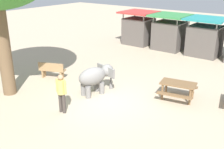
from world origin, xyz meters
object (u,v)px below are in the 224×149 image
elephant (96,77)px  person_handler (61,91)px  market_stall_red (139,29)px  wooden_bench (52,70)px  market_stall_teal (205,39)px  market_stall_green (169,34)px  feed_bucket (103,73)px  picnic_table_far (178,87)px

elephant → person_handler: size_ratio=1.17×
market_stall_red → elephant: bearing=-69.4°
wooden_bench → market_stall_teal: (4.88, 9.08, 0.67)m
market_stall_green → market_stall_red: bearing=180.0°
market_stall_teal → wooden_bench: bearing=-118.2°
elephant → feed_bucket: bearing=45.4°
picnic_table_far → market_stall_green: market_stall_green is taller
wooden_bench → feed_bucket: bearing=21.9°
picnic_table_far → market_stall_green: bearing=-72.3°
picnic_table_far → market_stall_teal: (-1.50, 7.44, 0.55)m
picnic_table_far → market_stall_green: (-4.10, 7.44, 0.55)m
elephant → person_handler: bearing=-163.0°
person_handler → feed_bucket: (-1.32, 4.20, -0.79)m
picnic_table_far → wooden_bench: bearing=3.3°
market_stall_teal → market_stall_green: bearing=180.0°
person_handler → picnic_table_far: person_handler is taller
market_stall_red → picnic_table_far: bearing=-48.0°
wooden_bench → market_stall_green: bearing=52.4°
market_stall_red → market_stall_teal: size_ratio=1.00×
market_stall_red → feed_bucket: size_ratio=7.00×
elephant → market_stall_teal: (1.77, 9.14, 0.31)m
person_handler → market_stall_red: 11.90m
market_stall_green → elephant: bearing=-84.8°
person_handler → market_stall_teal: market_stall_teal is taller
elephant → person_handler: person_handler is taller
market_stall_teal → feed_bucket: size_ratio=7.00×
elephant → picnic_table_far: (3.27, 1.70, -0.24)m
picnic_table_far → market_stall_green: size_ratio=0.70×
elephant → market_stall_green: market_stall_green is taller
wooden_bench → picnic_table_far: 6.58m
feed_bucket → picnic_table_far: bearing=-3.7°
person_handler → feed_bucket: size_ratio=4.50×
person_handler → market_stall_teal: bearing=-12.8°
market_stall_red → feed_bucket: 7.55m
market_stall_red → wooden_bench: bearing=-88.0°
wooden_bench → market_stall_red: 9.11m
elephant → market_stall_red: 9.77m
market_stall_red → market_stall_green: same height
wooden_bench → market_stall_red: size_ratio=0.57×
person_handler → picnic_table_far: size_ratio=0.92×
person_handler → market_stall_red: market_stall_red is taller
elephant → picnic_table_far: bearing=-48.5°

